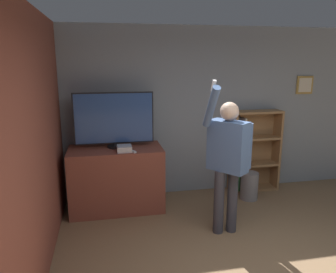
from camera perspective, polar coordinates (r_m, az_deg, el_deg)
The scene contains 9 objects.
wall_back at distance 5.39m, azimuth 5.39°, elevation 4.33°, with size 6.33×0.09×2.70m.
wall_side_brick at distance 3.77m, azimuth -21.19°, elevation -0.38°, with size 0.06×4.51×2.70m.
tv_ledge at distance 4.93m, azimuth -8.97°, elevation -7.26°, with size 1.35×0.69×0.93m.
television at distance 4.75m, azimuth -9.38°, elevation 2.98°, with size 1.13×0.22×0.80m.
game_console at distance 4.60m, azimuth -7.62°, elevation -2.09°, with size 0.20×0.21×0.08m.
remote_loose at distance 4.55m, azimuth -6.14°, elevation -2.59°, with size 0.09×0.14×0.02m.
bookshelf at distance 5.67m, azimuth 14.01°, elevation -2.73°, with size 0.83×0.28×1.37m.
person at distance 4.09m, azimuth 10.36°, elevation -3.21°, with size 0.63×0.58×1.97m.
waste_bin at distance 5.43m, azimuth 13.98°, elevation -8.33°, with size 0.27×0.27×0.44m.
Camera 1 is at (-1.53, -2.16, 2.18)m, focal length 35.00 mm.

